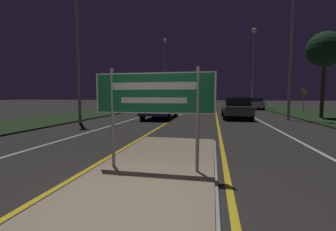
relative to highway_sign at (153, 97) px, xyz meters
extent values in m
plane|color=#282623|center=(0.00, -1.57, -1.58)|extent=(160.00, 160.00, 0.00)
cube|color=#999993|center=(0.00, 0.00, -1.55)|extent=(2.59, 7.07, 0.05)
cube|color=gray|center=(0.00, 0.00, -1.53)|extent=(2.47, 6.95, 0.10)
cube|color=#1E3319|center=(-9.50, 18.43, -1.54)|extent=(5.00, 100.00, 0.08)
cube|color=#1E3319|center=(9.50, 18.43, -1.54)|extent=(5.00, 100.00, 0.08)
cube|color=gold|center=(-1.48, 23.43, -1.58)|extent=(0.12, 70.00, 0.01)
cube|color=gold|center=(1.48, 23.43, -1.58)|extent=(0.12, 70.00, 0.01)
cube|color=silver|center=(-4.20, 23.43, -1.58)|extent=(0.12, 70.00, 0.01)
cube|color=silver|center=(4.20, 23.43, -1.58)|extent=(0.12, 70.00, 0.01)
cube|color=silver|center=(-7.20, 23.43, -1.58)|extent=(0.10, 70.00, 0.01)
cube|color=silver|center=(7.20, 23.43, -1.58)|extent=(0.10, 70.00, 0.01)
cylinder|color=#9E9E99|center=(-0.89, 0.00, -0.44)|extent=(0.07, 0.07, 2.07)
cylinder|color=#9E9E99|center=(0.89, 0.00, -0.44)|extent=(0.07, 0.07, 2.07)
cube|color=#19703D|center=(0.00, 0.00, 0.08)|extent=(2.48, 0.04, 0.82)
cube|color=white|center=(0.00, -0.02, 0.08)|extent=(2.48, 0.00, 0.82)
cube|color=#19703D|center=(0.00, -0.02, 0.08)|extent=(2.40, 0.01, 0.77)
cube|color=white|center=(0.00, -0.02, 0.23)|extent=(1.73, 0.01, 0.15)
cube|color=white|center=(0.00, -0.02, -0.06)|extent=(1.36, 0.01, 0.11)
cylinder|color=#9E9E99|center=(-6.53, 7.56, 2.93)|extent=(0.18, 0.18, 9.02)
cylinder|color=#9E9E99|center=(-6.19, 30.19, 3.38)|extent=(0.18, 0.18, 9.92)
sphere|color=#F9EAC6|center=(-6.19, 30.19, 8.52)|extent=(0.60, 0.60, 0.60)
cylinder|color=#9E9E99|center=(6.10, 11.68, 2.60)|extent=(0.18, 0.18, 8.35)
cylinder|color=#9E9E99|center=(6.26, 26.92, 3.33)|extent=(0.18, 0.18, 9.82)
sphere|color=#F9EAC6|center=(6.26, 26.92, 8.43)|extent=(0.61, 0.61, 0.61)
cube|color=#4C514C|center=(2.83, 12.24, -0.94)|extent=(1.81, 4.26, 0.60)
cube|color=black|center=(2.83, 11.98, -0.37)|extent=(1.59, 2.22, 0.55)
sphere|color=red|center=(2.27, 10.13, -0.87)|extent=(0.14, 0.14, 0.14)
sphere|color=red|center=(3.39, 10.13, -0.87)|extent=(0.14, 0.14, 0.14)
cylinder|color=black|center=(1.97, 13.56, -1.24)|extent=(0.22, 0.68, 0.68)
cylinder|color=black|center=(3.69, 13.56, -1.24)|extent=(0.22, 0.68, 0.68)
cylinder|color=black|center=(1.97, 10.92, -1.24)|extent=(0.22, 0.68, 0.68)
cylinder|color=black|center=(3.69, 10.92, -1.24)|extent=(0.22, 0.68, 0.68)
cube|color=#B7B7BC|center=(6.03, 24.03, -0.96)|extent=(1.71, 4.03, 0.57)
cube|color=black|center=(6.03, 23.79, -0.45)|extent=(1.51, 2.10, 0.44)
sphere|color=red|center=(5.50, 22.04, -0.89)|extent=(0.14, 0.14, 0.14)
sphere|color=red|center=(6.56, 22.04, -0.89)|extent=(0.14, 0.14, 0.14)
cylinder|color=black|center=(5.21, 25.28, -1.25)|extent=(0.22, 0.66, 0.66)
cylinder|color=black|center=(6.84, 25.28, -1.25)|extent=(0.22, 0.66, 0.66)
cylinder|color=black|center=(5.21, 22.78, -1.25)|extent=(0.22, 0.66, 0.66)
cylinder|color=black|center=(6.84, 22.78, -1.25)|extent=(0.22, 0.66, 0.66)
cube|color=navy|center=(5.62, 37.21, -0.97)|extent=(1.73, 4.28, 0.60)
cube|color=black|center=(5.62, 36.95, -0.41)|extent=(1.52, 2.23, 0.53)
sphere|color=red|center=(5.08, 35.09, -0.90)|extent=(0.14, 0.14, 0.14)
sphere|color=red|center=(6.15, 35.09, -0.90)|extent=(0.14, 0.14, 0.14)
cylinder|color=black|center=(4.79, 38.54, -1.27)|extent=(0.22, 0.61, 0.61)
cylinder|color=black|center=(6.44, 38.54, -1.27)|extent=(0.22, 0.61, 0.61)
cylinder|color=black|center=(4.79, 35.88, -1.27)|extent=(0.22, 0.61, 0.61)
cylinder|color=black|center=(6.44, 35.88, -1.27)|extent=(0.22, 0.61, 0.61)
cube|color=navy|center=(-2.51, 11.23, -0.94)|extent=(1.83, 4.68, 0.57)
cube|color=black|center=(-2.51, 11.51, -0.41)|extent=(1.61, 2.44, 0.49)
sphere|color=white|center=(-3.07, 8.91, -0.87)|extent=(0.14, 0.14, 0.14)
sphere|color=white|center=(-1.94, 8.91, -0.87)|extent=(0.14, 0.14, 0.14)
cylinder|color=black|center=(-3.38, 9.78, -1.22)|extent=(0.22, 0.71, 0.71)
cylinder|color=black|center=(-1.63, 9.78, -1.22)|extent=(0.22, 0.71, 0.71)
cylinder|color=black|center=(-3.38, 12.69, -1.22)|extent=(0.22, 0.71, 0.71)
cylinder|color=black|center=(-1.63, 12.69, -1.22)|extent=(0.22, 0.71, 0.71)
cube|color=#B7B7BC|center=(-5.62, 26.07, -0.93)|extent=(1.72, 4.33, 0.63)
cube|color=black|center=(-5.62, 26.33, -0.36)|extent=(1.51, 2.25, 0.52)
sphere|color=white|center=(-6.15, 23.92, -0.85)|extent=(0.14, 0.14, 0.14)
sphere|color=white|center=(-5.08, 23.92, -0.85)|extent=(0.14, 0.14, 0.14)
cylinder|color=black|center=(-6.44, 24.73, -1.24)|extent=(0.22, 0.67, 0.67)
cylinder|color=black|center=(-4.80, 24.73, -1.24)|extent=(0.22, 0.67, 0.67)
cylinder|color=black|center=(-6.44, 27.41, -1.24)|extent=(0.22, 0.67, 0.67)
cylinder|color=black|center=(-4.80, 27.41, -1.24)|extent=(0.22, 0.67, 0.67)
cylinder|color=#9E9E99|center=(9.51, 18.70, -0.49)|extent=(0.06, 0.06, 2.02)
cube|color=yellow|center=(9.51, 18.70, 0.46)|extent=(0.60, 0.02, 0.60)
cylinder|color=#4C3823|center=(8.64, 13.06, 0.59)|extent=(0.24, 0.24, 4.19)
sphere|color=#19381E|center=(8.64, 13.06, 3.22)|extent=(2.35, 2.35, 2.35)
camera|label=1|loc=(1.18, -4.40, 0.03)|focal=24.00mm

